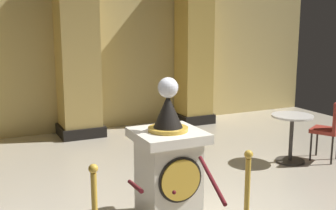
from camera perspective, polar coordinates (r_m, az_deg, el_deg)
name	(u,v)px	position (r m, az deg, el deg)	size (l,w,h in m)	color
back_wall	(72,43)	(8.51, -12.93, 8.22)	(11.39, 0.16, 3.51)	tan
pedestal_clock	(168,166)	(4.56, 0.03, -8.29)	(0.71, 0.71, 1.58)	silver
velvet_rope	(174,183)	(3.66, 0.84, -10.49)	(0.85, 0.83, 0.22)	#591419
column_right	(194,45)	(9.02, 3.53, 8.09)	(0.75, 0.75, 3.37)	black
column_centre_rear	(77,48)	(8.11, -12.24, 7.53)	(0.86, 0.86, 3.37)	black
cafe_table	(291,132)	(6.77, 16.40, -3.53)	(0.63, 0.63, 0.75)	#332D28
cafe_chair_red	(331,125)	(7.00, 21.20, -2.58)	(0.54, 0.54, 0.96)	black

